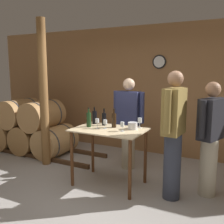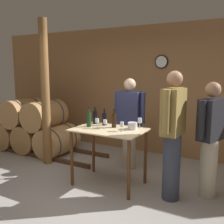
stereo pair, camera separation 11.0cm
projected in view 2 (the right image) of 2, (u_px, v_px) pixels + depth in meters
ground_plane at (92, 202)px, 3.59m from camera, size 14.00×14.00×0.00m
back_wall at (155, 91)px, 5.50m from camera, size 8.40×0.08×2.70m
barrel_rack at (34, 128)px, 5.78m from camera, size 3.37×0.84×1.15m
tasting_table at (109, 140)px, 4.04m from camera, size 1.09×0.74×0.89m
wooden_post at (45, 94)px, 4.86m from camera, size 0.16×0.16×2.70m
wine_bottle_far_left at (95, 117)px, 4.39m from camera, size 0.08×0.08×0.29m
wine_bottle_left at (89, 119)px, 4.15m from camera, size 0.07×0.07×0.31m
wine_bottle_center at (104, 119)px, 4.26m from camera, size 0.07×0.07×0.28m
wine_bottle_right at (114, 120)px, 4.10m from camera, size 0.07×0.07×0.30m
wine_glass_near_left at (97, 121)px, 4.04m from camera, size 0.06×0.06×0.15m
wine_glass_near_center at (105, 122)px, 4.02m from camera, size 0.06×0.06×0.14m
wine_glass_near_right at (122, 125)px, 3.85m from camera, size 0.06×0.06×0.14m
wine_glass_far_side at (140, 121)px, 4.06m from camera, size 0.06×0.06×0.16m
ice_bucket at (133, 126)px, 3.98m from camera, size 0.15×0.15×0.11m
person_host at (129, 122)px, 4.69m from camera, size 0.59×0.24×1.64m
person_visitor_with_scarf at (210, 138)px, 3.62m from camera, size 0.34×0.56×1.63m
person_visitor_bearded at (173, 133)px, 3.54m from camera, size 0.25×0.59×1.78m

